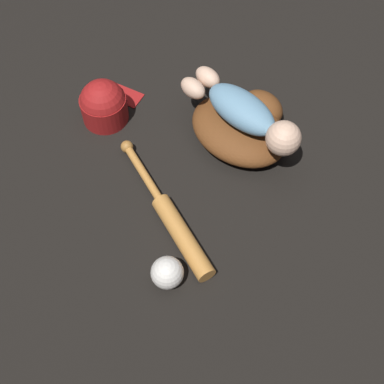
{
  "coord_description": "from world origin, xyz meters",
  "views": [
    {
      "loc": [
        0.54,
        -0.7,
        1.2
      ],
      "look_at": [
        0.05,
        -0.2,
        0.07
      ],
      "focal_mm": 50.0,
      "sensor_mm": 36.0,
      "label": 1
    }
  ],
  "objects_px": {
    "baseball_bat": "(174,222)",
    "baseball": "(167,273)",
    "baby_figure": "(246,112)",
    "baseball_glove": "(243,126)",
    "baseball_cap": "(104,104)"
  },
  "relations": [
    {
      "from": "baseball_glove",
      "to": "baseball_cap",
      "type": "distance_m",
      "value": 0.4
    },
    {
      "from": "baby_figure",
      "to": "baseball_bat",
      "type": "bearing_deg",
      "value": -80.68
    },
    {
      "from": "baseball_bat",
      "to": "baby_figure",
      "type": "bearing_deg",
      "value": 99.32
    },
    {
      "from": "baseball_cap",
      "to": "baby_figure",
      "type": "bearing_deg",
      "value": 30.71
    },
    {
      "from": "baby_figure",
      "to": "baseball",
      "type": "height_order",
      "value": "baby_figure"
    },
    {
      "from": "baseball_bat",
      "to": "baseball",
      "type": "relative_size",
      "value": 5.61
    },
    {
      "from": "baseball_glove",
      "to": "baseball_cap",
      "type": "height_order",
      "value": "baseball_cap"
    },
    {
      "from": "baseball_bat",
      "to": "baseball",
      "type": "xyz_separation_m",
      "value": [
        0.09,
        -0.11,
        0.02
      ]
    },
    {
      "from": "baseball_glove",
      "to": "baseball",
      "type": "relative_size",
      "value": 3.75
    },
    {
      "from": "baseball_bat",
      "to": "baseball_cap",
      "type": "height_order",
      "value": "baseball_cap"
    },
    {
      "from": "baseball_cap",
      "to": "baseball_glove",
      "type": "bearing_deg",
      "value": 34.07
    },
    {
      "from": "baseball_glove",
      "to": "baby_figure",
      "type": "bearing_deg",
      "value": -47.65
    },
    {
      "from": "baby_figure",
      "to": "baseball_glove",
      "type": "bearing_deg",
      "value": 132.35
    },
    {
      "from": "baseball_glove",
      "to": "baseball_bat",
      "type": "distance_m",
      "value": 0.34
    },
    {
      "from": "baby_figure",
      "to": "baseball_bat",
      "type": "relative_size",
      "value": 0.85
    }
  ]
}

